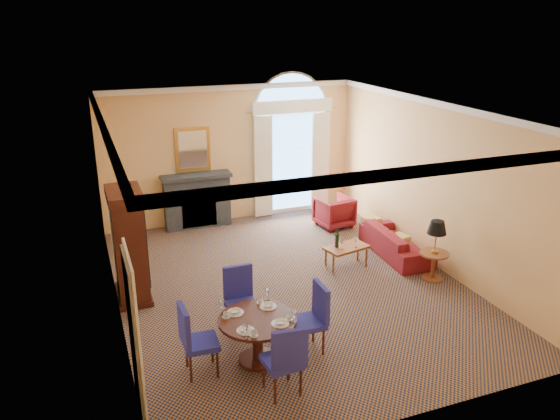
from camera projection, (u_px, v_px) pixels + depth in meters
name	position (u px, v px, depth m)	size (l,w,h in m)	color
ground	(290.00, 285.00, 9.99)	(7.50, 7.50, 0.00)	#13223E
room_envelope	(275.00, 143.00, 9.72)	(6.04, 7.52, 3.45)	#F3BD74
armoire	(129.00, 247.00, 9.28)	(0.56, 1.00, 1.96)	#35140C
dining_table	(258.00, 329.00, 7.63)	(1.10, 1.10, 0.89)	#35140C
dining_chair_north	(240.00, 295.00, 8.42)	(0.50, 0.50, 1.04)	navy
dining_chair_south	(286.00, 357.00, 6.89)	(0.50, 0.52, 1.04)	navy
dining_chair_east	(314.00, 314.00, 7.89)	(0.48, 0.47, 1.04)	navy
dining_chair_west	(193.00, 336.00, 7.34)	(0.50, 0.49, 1.04)	navy
sofa	(396.00, 242.00, 11.19)	(1.93, 0.76, 0.56)	maroon
armchair	(334.00, 212.00, 12.69)	(0.76, 0.78, 0.71)	maroon
coffee_table	(346.00, 248.00, 10.60)	(0.93, 0.65, 0.78)	brown
side_table	(436.00, 243.00, 10.00)	(0.54, 0.54, 1.14)	brown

